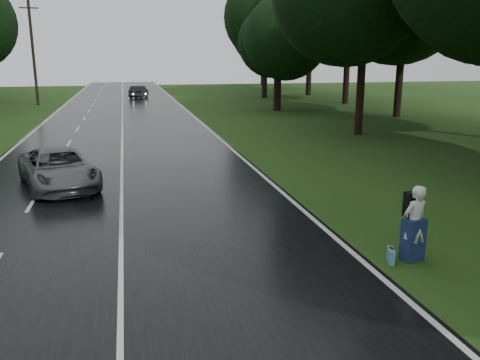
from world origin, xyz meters
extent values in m
plane|color=#244514|center=(0.00, 0.00, 0.00)|extent=(160.00, 160.00, 0.00)
cube|color=black|center=(0.00, 20.00, 0.02)|extent=(12.00, 140.00, 0.04)
cube|color=silver|center=(0.00, 20.00, 0.04)|extent=(0.12, 140.00, 0.01)
imported|color=#575B5D|center=(-2.33, 9.90, 0.77)|extent=(3.82, 5.71, 1.46)
imported|color=black|center=(1.94, 51.76, 0.76)|extent=(2.51, 4.58, 1.43)
imported|color=silver|center=(7.08, 0.60, 0.96)|extent=(0.79, 0.62, 1.92)
cube|color=navy|center=(7.08, 0.60, 0.54)|extent=(0.61, 0.48, 1.08)
cube|color=black|center=(7.15, 0.88, 1.38)|extent=(0.48, 0.33, 0.61)
cube|color=teal|center=(6.50, 0.60, 0.17)|extent=(0.31, 0.50, 0.34)
camera|label=1|loc=(0.32, -9.68, 4.96)|focal=37.11mm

